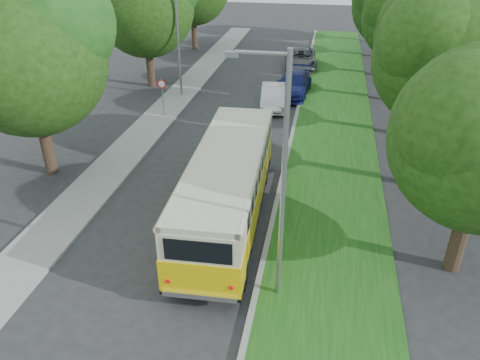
% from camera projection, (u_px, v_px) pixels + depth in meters
% --- Properties ---
extents(ground, '(120.00, 120.00, 0.00)m').
position_uv_depth(ground, '(175.00, 236.00, 18.16)').
color(ground, '#2B2B2E').
rests_on(ground, ground).
extents(curb, '(0.20, 70.00, 0.15)m').
position_uv_depth(curb, '(281.00, 181.00, 21.84)').
color(curb, gray).
rests_on(curb, ground).
extents(grass_verge, '(4.50, 70.00, 0.13)m').
position_uv_depth(grass_verge, '(332.00, 186.00, 21.46)').
color(grass_verge, '#194E14').
rests_on(grass_verge, ground).
extents(sidewalk, '(2.20, 70.00, 0.12)m').
position_uv_depth(sidewalk, '(113.00, 167.00, 23.21)').
color(sidewalk, gray).
rests_on(sidewalk, ground).
extents(treeline, '(24.27, 41.91, 9.46)m').
position_uv_depth(treeline, '(300.00, 6.00, 30.25)').
color(treeline, '#332319').
rests_on(treeline, ground).
extents(lamppost_near, '(1.71, 0.16, 8.00)m').
position_uv_depth(lamppost_near, '(280.00, 178.00, 13.21)').
color(lamppost_near, gray).
rests_on(lamppost_near, ground).
extents(lamppost_far, '(1.71, 0.16, 7.50)m').
position_uv_depth(lamppost_far, '(176.00, 36.00, 30.69)').
color(lamppost_far, gray).
rests_on(lamppost_far, ground).
extents(warning_sign, '(0.56, 0.10, 2.50)m').
position_uv_depth(warning_sign, '(162.00, 91.00, 28.36)').
color(warning_sign, gray).
rests_on(warning_sign, ground).
extents(vintage_bus, '(3.06, 10.45, 3.07)m').
position_uv_depth(vintage_bus, '(228.00, 188.00, 18.36)').
color(vintage_bus, yellow).
rests_on(vintage_bus, ground).
extents(car_silver, '(2.20, 4.00, 1.29)m').
position_uv_depth(car_silver, '(247.00, 128.00, 25.99)').
color(car_silver, silver).
rests_on(car_silver, ground).
extents(car_white, '(1.93, 4.47, 1.43)m').
position_uv_depth(car_white, '(273.00, 96.00, 30.52)').
color(car_white, silver).
rests_on(car_white, ground).
extents(car_blue, '(2.52, 5.44, 1.54)m').
position_uv_depth(car_blue, '(293.00, 84.00, 32.72)').
color(car_blue, navy).
rests_on(car_blue, ground).
extents(car_grey, '(3.02, 5.73, 1.54)m').
position_uv_depth(car_grey, '(301.00, 59.00, 38.79)').
color(car_grey, '#515258').
rests_on(car_grey, ground).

